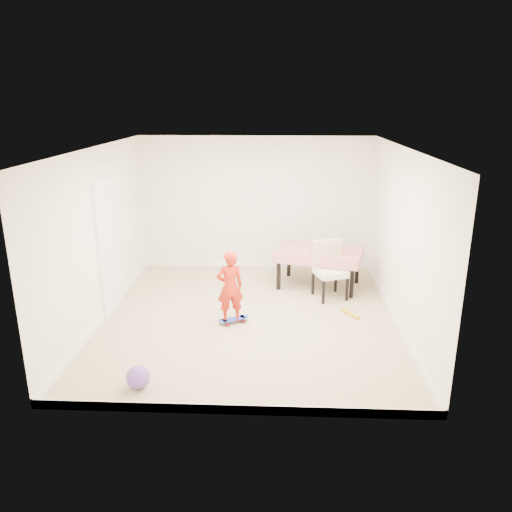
{
  "coord_description": "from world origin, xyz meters",
  "views": [
    {
      "loc": [
        0.43,
        -7.1,
        3.26
      ],
      "look_at": [
        0.1,
        0.2,
        0.95
      ],
      "focal_mm": 35.0,
      "sensor_mm": 36.0,
      "label": 1
    }
  ],
  "objects_px": {
    "dining_table": "(319,268)",
    "dining_chair": "(330,271)",
    "child": "(230,289)",
    "balloon": "(138,377)",
    "skateboard": "(234,321)"
  },
  "relations": [
    {
      "from": "dining_chair",
      "to": "skateboard",
      "type": "distance_m",
      "value": 1.95
    },
    {
      "from": "dining_table",
      "to": "child",
      "type": "bearing_deg",
      "value": -116.24
    },
    {
      "from": "child",
      "to": "balloon",
      "type": "height_order",
      "value": "child"
    },
    {
      "from": "skateboard",
      "to": "balloon",
      "type": "distance_m",
      "value": 2.08
    },
    {
      "from": "dining_chair",
      "to": "balloon",
      "type": "xyz_separation_m",
      "value": [
        -2.52,
        -2.93,
        -0.35
      ]
    },
    {
      "from": "dining_table",
      "to": "child",
      "type": "distance_m",
      "value": 2.2
    },
    {
      "from": "dining_chair",
      "to": "child",
      "type": "relative_size",
      "value": 0.88
    },
    {
      "from": "skateboard",
      "to": "child",
      "type": "xyz_separation_m",
      "value": [
        -0.05,
        -0.01,
        0.52
      ]
    },
    {
      "from": "child",
      "to": "dining_chair",
      "type": "bearing_deg",
      "value": -163.91
    },
    {
      "from": "dining_table",
      "to": "dining_chair",
      "type": "distance_m",
      "value": 0.58
    },
    {
      "from": "dining_table",
      "to": "balloon",
      "type": "bearing_deg",
      "value": -109.09
    },
    {
      "from": "balloon",
      "to": "dining_table",
      "type": "bearing_deg",
      "value": 55.73
    },
    {
      "from": "dining_chair",
      "to": "child",
      "type": "height_order",
      "value": "child"
    },
    {
      "from": "dining_table",
      "to": "dining_chair",
      "type": "xyz_separation_m",
      "value": [
        0.15,
        -0.55,
        0.14
      ]
    },
    {
      "from": "dining_chair",
      "to": "dining_table",
      "type": "bearing_deg",
      "value": 85.56
    }
  ]
}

